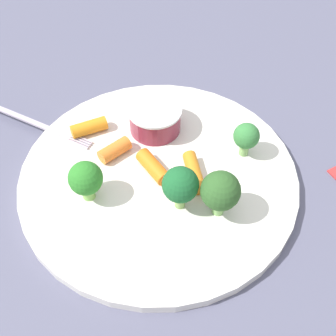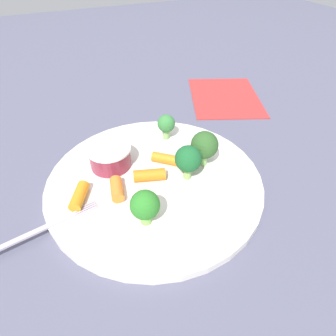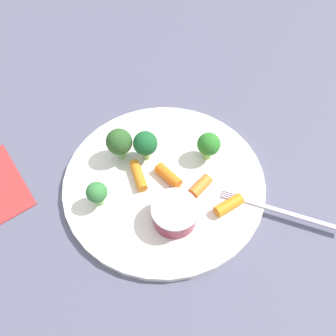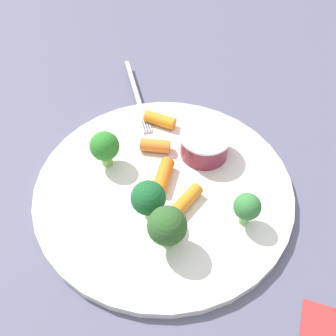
{
  "view_description": "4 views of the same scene",
  "coord_description": "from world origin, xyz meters",
  "px_view_note": "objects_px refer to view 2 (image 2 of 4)",
  "views": [
    {
      "loc": [
        -0.25,
        -0.21,
        0.41
      ],
      "look_at": [
        0.01,
        -0.01,
        0.03
      ],
      "focal_mm": 49.47,
      "sensor_mm": 36.0,
      "label": 1
    },
    {
      "loc": [
        -0.28,
        0.11,
        0.29
      ],
      "look_at": [
        -0.01,
        -0.02,
        0.03
      ],
      "focal_mm": 30.17,
      "sensor_mm": 36.0,
      "label": 2
    },
    {
      "loc": [
        0.22,
        0.14,
        0.4
      ],
      "look_at": [
        -0.01,
        0.0,
        0.03
      ],
      "focal_mm": 32.15,
      "sensor_mm": 36.0,
      "label": 3
    },
    {
      "loc": [
        -0.01,
        -0.28,
        0.37
      ],
      "look_at": [
        0.01,
        0.02,
        0.02
      ],
      "focal_mm": 40.43,
      "sensor_mm": 36.0,
      "label": 4
    }
  ],
  "objects_px": {
    "broccoli_floret_2": "(145,206)",
    "fork": "(31,234)",
    "broccoli_floret_1": "(188,159)",
    "carrot_stick_3": "(79,195)",
    "carrot_stick_2": "(150,176)",
    "carrot_stick_1": "(117,189)",
    "napkin": "(225,96)",
    "broccoli_floret_0": "(166,124)",
    "plate": "(155,181)",
    "carrot_stick_0": "(169,159)",
    "broccoli_floret_3": "(203,144)",
    "sauce_cup": "(110,157)"
  },
  "relations": [
    {
      "from": "broccoli_floret_1",
      "to": "broccoli_floret_3",
      "type": "xyz_separation_m",
      "value": [
        0.02,
        -0.04,
        0.0
      ]
    },
    {
      "from": "plate",
      "to": "fork",
      "type": "bearing_deg",
      "value": 100.64
    },
    {
      "from": "carrot_stick_0",
      "to": "carrot_stick_3",
      "type": "relative_size",
      "value": 1.21
    },
    {
      "from": "broccoli_floret_1",
      "to": "broccoli_floret_3",
      "type": "distance_m",
      "value": 0.04
    },
    {
      "from": "broccoli_floret_3",
      "to": "fork",
      "type": "bearing_deg",
      "value": 98.1
    },
    {
      "from": "broccoli_floret_1",
      "to": "napkin",
      "type": "distance_m",
      "value": 0.3
    },
    {
      "from": "broccoli_floret_3",
      "to": "carrot_stick_2",
      "type": "xyz_separation_m",
      "value": [
        -0.01,
        0.09,
        -0.03
      ]
    },
    {
      "from": "sauce_cup",
      "to": "carrot_stick_2",
      "type": "relative_size",
      "value": 1.42
    },
    {
      "from": "broccoli_floret_1",
      "to": "broccoli_floret_2",
      "type": "distance_m",
      "value": 0.1
    },
    {
      "from": "sauce_cup",
      "to": "carrot_stick_0",
      "type": "distance_m",
      "value": 0.09
    },
    {
      "from": "broccoli_floret_0",
      "to": "carrot_stick_0",
      "type": "relative_size",
      "value": 0.84
    },
    {
      "from": "broccoli_floret_0",
      "to": "carrot_stick_3",
      "type": "xyz_separation_m",
      "value": [
        -0.09,
        0.16,
        -0.02
      ]
    },
    {
      "from": "plate",
      "to": "carrot_stick_1",
      "type": "distance_m",
      "value": 0.06
    },
    {
      "from": "broccoli_floret_2",
      "to": "broccoli_floret_3",
      "type": "xyz_separation_m",
      "value": [
        0.07,
        -0.12,
        0.01
      ]
    },
    {
      "from": "carrot_stick_0",
      "to": "carrot_stick_2",
      "type": "bearing_deg",
      "value": 121.6
    },
    {
      "from": "broccoli_floret_1",
      "to": "carrot_stick_2",
      "type": "relative_size",
      "value": 1.19
    },
    {
      "from": "napkin",
      "to": "broccoli_floret_0",
      "type": "bearing_deg",
      "value": 119.35
    },
    {
      "from": "broccoli_floret_2",
      "to": "fork",
      "type": "xyz_separation_m",
      "value": [
        0.04,
        0.13,
        -0.03
      ]
    },
    {
      "from": "sauce_cup",
      "to": "fork",
      "type": "bearing_deg",
      "value": 125.35
    },
    {
      "from": "broccoli_floret_1",
      "to": "carrot_stick_2",
      "type": "xyz_separation_m",
      "value": [
        0.02,
        0.05,
        -0.03
      ]
    },
    {
      "from": "broccoli_floret_1",
      "to": "fork",
      "type": "relative_size",
      "value": 0.31
    },
    {
      "from": "carrot_stick_3",
      "to": "fork",
      "type": "height_order",
      "value": "carrot_stick_3"
    },
    {
      "from": "broccoli_floret_0",
      "to": "sauce_cup",
      "type": "bearing_deg",
      "value": 106.74
    },
    {
      "from": "carrot_stick_1",
      "to": "carrot_stick_2",
      "type": "xyz_separation_m",
      "value": [
        0.01,
        -0.05,
        0.0
      ]
    },
    {
      "from": "broccoli_floret_2",
      "to": "fork",
      "type": "height_order",
      "value": "broccoli_floret_2"
    },
    {
      "from": "carrot_stick_1",
      "to": "plate",
      "type": "bearing_deg",
      "value": -82.09
    },
    {
      "from": "sauce_cup",
      "to": "broccoli_floret_0",
      "type": "bearing_deg",
      "value": -73.26
    },
    {
      "from": "broccoli_floret_3",
      "to": "napkin",
      "type": "height_order",
      "value": "broccoli_floret_3"
    },
    {
      "from": "broccoli_floret_0",
      "to": "broccoli_floret_3",
      "type": "xyz_separation_m",
      "value": [
        -0.08,
        -0.02,
        0.01
      ]
    },
    {
      "from": "broccoli_floret_1",
      "to": "fork",
      "type": "xyz_separation_m",
      "value": [
        -0.01,
        0.22,
        -0.03
      ]
    },
    {
      "from": "sauce_cup",
      "to": "carrot_stick_1",
      "type": "relative_size",
      "value": 1.7
    },
    {
      "from": "broccoli_floret_3",
      "to": "fork",
      "type": "xyz_separation_m",
      "value": [
        -0.04,
        0.25,
        -0.03
      ]
    },
    {
      "from": "broccoli_floret_1",
      "to": "broccoli_floret_2",
      "type": "bearing_deg",
      "value": 121.65
    },
    {
      "from": "carrot_stick_1",
      "to": "carrot_stick_2",
      "type": "height_order",
      "value": "same"
    },
    {
      "from": "plate",
      "to": "broccoli_floret_0",
      "type": "bearing_deg",
      "value": -33.37
    },
    {
      "from": "broccoli_floret_2",
      "to": "carrot_stick_2",
      "type": "height_order",
      "value": "broccoli_floret_2"
    },
    {
      "from": "plate",
      "to": "carrot_stick_0",
      "type": "xyz_separation_m",
      "value": [
        0.02,
        -0.03,
        0.01
      ]
    },
    {
      "from": "broccoli_floret_3",
      "to": "carrot_stick_2",
      "type": "height_order",
      "value": "broccoli_floret_3"
    },
    {
      "from": "plate",
      "to": "carrot_stick_1",
      "type": "relative_size",
      "value": 8.23
    },
    {
      "from": "broccoli_floret_1",
      "to": "carrot_stick_0",
      "type": "distance_m",
      "value": 0.05
    },
    {
      "from": "broccoli_floret_0",
      "to": "carrot_stick_3",
      "type": "relative_size",
      "value": 1.02
    },
    {
      "from": "carrot_stick_1",
      "to": "fork",
      "type": "bearing_deg",
      "value": 102.02
    },
    {
      "from": "broccoli_floret_0",
      "to": "broccoli_floret_2",
      "type": "height_order",
      "value": "broccoli_floret_2"
    },
    {
      "from": "broccoli_floret_0",
      "to": "fork",
      "type": "xyz_separation_m",
      "value": [
        -0.12,
        0.23,
        -0.03
      ]
    },
    {
      "from": "broccoli_floret_3",
      "to": "plate",
      "type": "bearing_deg",
      "value": 92.58
    },
    {
      "from": "broccoli_floret_0",
      "to": "napkin",
      "type": "relative_size",
      "value": 0.23
    },
    {
      "from": "carrot_stick_2",
      "to": "carrot_stick_3",
      "type": "height_order",
      "value": "same"
    },
    {
      "from": "broccoli_floret_3",
      "to": "napkin",
      "type": "relative_size",
      "value": 0.3
    },
    {
      "from": "broccoli_floret_1",
      "to": "fork",
      "type": "bearing_deg",
      "value": 93.74
    },
    {
      "from": "sauce_cup",
      "to": "carrot_stick_2",
      "type": "xyz_separation_m",
      "value": [
        -0.06,
        -0.04,
        -0.01
      ]
    }
  ]
}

